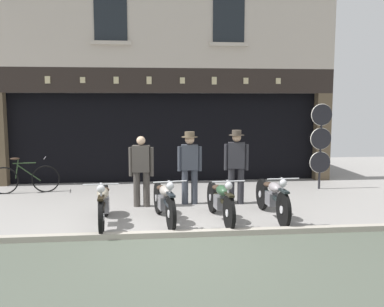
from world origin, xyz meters
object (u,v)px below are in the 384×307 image
at_px(motorcycle_center_left, 164,200).
at_px(motorcycle_center_right, 272,197).
at_px(motorcycle_left, 104,203).
at_px(tyre_sign_pole, 321,140).
at_px(salesman_right, 236,163).
at_px(salesman_left, 141,168).
at_px(leaning_bicycle, 25,178).
at_px(motorcycle_center, 220,200).
at_px(shopkeeper_center, 190,164).
at_px(advert_board_near, 92,123).

height_order(motorcycle_center_left, motorcycle_center_right, motorcycle_center_right).
relative_size(motorcycle_left, tyre_sign_pole, 0.87).
height_order(motorcycle_center_left, salesman_right, salesman_right).
height_order(motorcycle_center_left, tyre_sign_pole, tyre_sign_pole).
relative_size(motorcycle_left, motorcycle_center_left, 1.02).
height_order(salesman_left, leaning_bicycle, salesman_left).
bearing_deg(motorcycle_center, motorcycle_center_left, -6.92).
height_order(salesman_left, salesman_right, salesman_right).
bearing_deg(motorcycle_left, motorcycle_center_right, -179.64).
bearing_deg(shopkeeper_center, tyre_sign_pole, -158.04).
distance_m(salesman_left, shopkeeper_center, 1.11).
distance_m(motorcycle_left, shopkeeper_center, 2.41).
relative_size(motorcycle_center_right, advert_board_near, 1.88).
height_order(motorcycle_center_right, advert_board_near, advert_board_near).
distance_m(motorcycle_center_right, shopkeeper_center, 2.12).
distance_m(salesman_left, leaning_bicycle, 3.55).
relative_size(shopkeeper_center, tyre_sign_pole, 0.73).
bearing_deg(advert_board_near, motorcycle_center_right, -46.15).
relative_size(motorcycle_center, shopkeeper_center, 1.17).
xyz_separation_m(motorcycle_center_right, salesman_left, (-2.66, 1.21, 0.44)).
xyz_separation_m(motorcycle_center_left, advert_board_near, (-1.93, 4.38, 1.30)).
distance_m(motorcycle_center, leaning_bicycle, 5.55).
height_order(motorcycle_left, tyre_sign_pole, tyre_sign_pole).
bearing_deg(motorcycle_left, salesman_left, -119.53).
bearing_deg(leaning_bicycle, shopkeeper_center, 60.39).
relative_size(motorcycle_left, shopkeeper_center, 1.19).
bearing_deg(leaning_bicycle, motorcycle_center_left, 40.65).
height_order(motorcycle_center_right, tyre_sign_pole, tyre_sign_pole).
distance_m(motorcycle_center, shopkeeper_center, 1.63).
distance_m(motorcycle_center, advert_board_near, 5.52).
bearing_deg(motorcycle_center_right, tyre_sign_pole, -130.15).
xyz_separation_m(salesman_left, leaning_bicycle, (-3.04, 1.76, -0.50)).
bearing_deg(tyre_sign_pole, leaning_bicycle, 177.72).
relative_size(motorcycle_center_left, salesman_left, 1.23).
xyz_separation_m(motorcycle_center_right, leaning_bicycle, (-5.70, 2.98, -0.06)).
relative_size(motorcycle_center_left, advert_board_near, 1.81).
bearing_deg(leaning_bicycle, tyre_sign_pole, 79.51).
bearing_deg(motorcycle_center_right, salesman_right, -70.74).
bearing_deg(advert_board_near, salesman_left, -64.54).
distance_m(motorcycle_center, salesman_left, 2.11).
bearing_deg(leaning_bicycle, salesman_right, 63.61).
bearing_deg(shopkeeper_center, salesman_left, 9.53).
bearing_deg(motorcycle_center_left, shopkeeper_center, -123.07).
bearing_deg(motorcycle_left, motorcycle_center_left, -178.56).
height_order(shopkeeper_center, salesman_right, salesman_right).
distance_m(shopkeeper_center, advert_board_near, 3.99).
bearing_deg(salesman_right, shopkeeper_center, 5.66).
relative_size(motorcycle_left, salesman_right, 1.17).
bearing_deg(salesman_left, motorcycle_center_left, 116.13).
relative_size(motorcycle_center, advert_board_near, 1.81).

